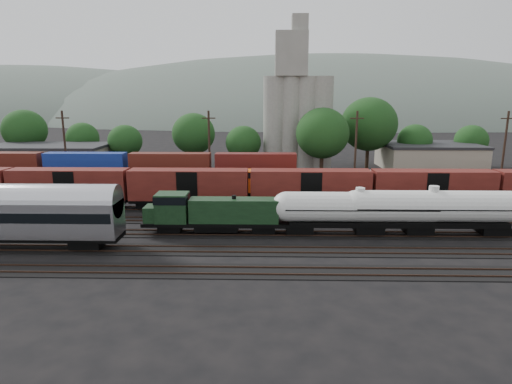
{
  "coord_description": "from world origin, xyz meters",
  "views": [
    {
      "loc": [
        -2.7,
        -48.05,
        14.14
      ],
      "look_at": [
        -3.85,
        2.0,
        3.0
      ],
      "focal_mm": 30.0,
      "sensor_mm": 36.0,
      "label": 1
    }
  ],
  "objects_px": {
    "green_locomotive": "(208,212)",
    "orange_locomotive": "(279,184)",
    "tank_car_a": "(359,209)",
    "grain_silo": "(297,112)"
  },
  "relations": [
    {
      "from": "green_locomotive",
      "to": "orange_locomotive",
      "type": "relative_size",
      "value": 0.96
    },
    {
      "from": "tank_car_a",
      "to": "orange_locomotive",
      "type": "relative_size",
      "value": 1.13
    },
    {
      "from": "green_locomotive",
      "to": "grain_silo",
      "type": "height_order",
      "value": "grain_silo"
    },
    {
      "from": "tank_car_a",
      "to": "grain_silo",
      "type": "bearing_deg",
      "value": 95.21
    },
    {
      "from": "orange_locomotive",
      "to": "grain_silo",
      "type": "distance_m",
      "value": 27.81
    },
    {
      "from": "orange_locomotive",
      "to": "green_locomotive",
      "type": "bearing_deg",
      "value": -117.47
    },
    {
      "from": "green_locomotive",
      "to": "orange_locomotive",
      "type": "distance_m",
      "value": 16.91
    },
    {
      "from": "green_locomotive",
      "to": "grain_silo",
      "type": "xyz_separation_m",
      "value": [
        11.95,
        41.0,
        8.91
      ]
    },
    {
      "from": "tank_car_a",
      "to": "orange_locomotive",
      "type": "xyz_separation_m",
      "value": [
        -7.89,
        15.0,
        -0.5
      ]
    },
    {
      "from": "green_locomotive",
      "to": "tank_car_a",
      "type": "xyz_separation_m",
      "value": [
        15.69,
        -0.0,
        0.47
      ]
    }
  ]
}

